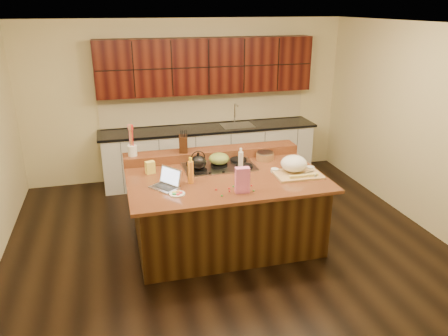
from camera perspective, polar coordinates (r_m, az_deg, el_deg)
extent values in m
cube|color=black|center=(5.80, 0.13, -9.50)|extent=(5.50, 5.00, 0.01)
cube|color=silver|center=(5.02, 0.15, 18.32)|extent=(5.50, 5.00, 0.01)
cube|color=beige|center=(7.63, -4.77, 8.78)|extent=(5.50, 0.01, 2.70)
cube|color=beige|center=(3.10, 12.36, -10.11)|extent=(5.50, 0.01, 2.70)
cube|color=beige|center=(6.51, 24.39, 4.93)|extent=(0.01, 5.00, 2.70)
cube|color=black|center=(5.59, 0.13, -5.55)|extent=(2.22, 1.42, 0.88)
cube|color=black|center=(5.40, 0.14, -1.17)|extent=(2.40, 1.60, 0.04)
cube|color=black|center=(6.01, -1.58, 1.93)|extent=(2.40, 0.30, 0.12)
cube|color=gray|center=(5.67, -0.65, 0.15)|extent=(0.92, 0.52, 0.02)
cylinder|color=black|center=(5.72, -3.88, 0.54)|extent=(0.22, 0.22, 0.03)
cylinder|color=black|center=(5.85, 1.89, 1.05)|extent=(0.22, 0.22, 0.03)
cylinder|color=black|center=(5.48, -3.36, -0.37)|extent=(0.22, 0.22, 0.03)
cylinder|color=black|center=(5.62, 2.65, 0.19)|extent=(0.22, 0.22, 0.03)
cylinder|color=black|center=(5.66, -0.65, 0.37)|extent=(0.22, 0.22, 0.03)
cube|color=silver|center=(7.61, -1.90, 1.77)|extent=(3.60, 0.62, 0.90)
cube|color=black|center=(7.47, -1.94, 5.19)|extent=(3.70, 0.66, 0.04)
cube|color=gray|center=(7.58, 1.76, 5.56)|extent=(0.55, 0.42, 0.01)
cylinder|color=gray|center=(7.71, 1.39, 7.22)|extent=(0.02, 0.02, 0.36)
cube|color=black|center=(7.41, -2.31, 13.19)|extent=(3.60, 0.34, 0.90)
cube|color=beige|center=(7.69, -2.49, 7.79)|extent=(3.60, 0.03, 0.50)
ellipsoid|color=black|center=(5.44, -3.38, 0.71)|extent=(0.26, 0.26, 0.18)
ellipsoid|color=olive|center=(5.63, -0.65, 1.23)|extent=(0.31, 0.31, 0.15)
cube|color=#B7B7BC|center=(5.07, -7.82, -2.56)|extent=(0.36, 0.38, 0.01)
cube|color=black|center=(5.07, -7.83, -2.46)|extent=(0.26, 0.29, 0.00)
cube|color=#B7B7BC|center=(5.10, -7.02, -1.06)|extent=(0.24, 0.29, 0.20)
cube|color=silver|center=(5.09, -7.06, -1.08)|extent=(0.21, 0.26, 0.17)
cylinder|color=orange|center=(5.14, -4.37, -0.58)|extent=(0.08, 0.08, 0.27)
cylinder|color=silver|center=(5.52, 2.19, 0.88)|extent=(0.07, 0.07, 0.25)
cube|color=tan|center=(5.47, 9.59, -0.82)|extent=(0.58, 0.43, 0.03)
ellipsoid|color=white|center=(5.49, 9.12, 0.57)|extent=(0.33, 0.33, 0.20)
cube|color=#EDD872|center=(5.31, 9.18, -1.15)|extent=(0.12, 0.03, 0.03)
cube|color=#EDD872|center=(5.36, 10.39, -1.02)|extent=(0.12, 0.03, 0.03)
cube|color=#EDD872|center=(5.41, 11.58, -0.89)|extent=(0.12, 0.03, 0.03)
cylinder|color=gray|center=(5.50, 10.87, -0.59)|extent=(0.22, 0.09, 0.01)
cylinder|color=white|center=(5.54, 6.64, -0.30)|extent=(0.12, 0.12, 0.04)
cylinder|color=white|center=(5.68, 11.22, -0.03)|extent=(0.11, 0.11, 0.04)
cylinder|color=white|center=(5.82, 10.15, 0.57)|extent=(0.12, 0.12, 0.04)
cylinder|color=#996B3F|center=(5.96, 5.38, 1.52)|extent=(0.31, 0.31, 0.09)
cone|color=silver|center=(5.40, 11.87, -1.03)|extent=(0.10, 0.10, 0.07)
cube|color=pink|center=(4.87, 2.41, -1.58)|extent=(0.16, 0.09, 0.29)
cylinder|color=white|center=(4.90, -6.14, -3.37)|extent=(0.23, 0.23, 0.01)
cube|color=#F0DF54|center=(5.52, -9.62, 0.08)|extent=(0.13, 0.10, 0.16)
cylinder|color=white|center=(5.84, -11.88, 2.24)|extent=(0.16, 0.16, 0.14)
cube|color=black|center=(5.89, -5.33, 3.18)|extent=(0.14, 0.20, 0.22)
ellipsoid|color=red|center=(5.00, 0.68, -2.67)|extent=(0.02, 0.02, 0.02)
ellipsoid|color=#198C26|center=(5.03, 1.72, -2.53)|extent=(0.02, 0.02, 0.02)
ellipsoid|color=red|center=(5.09, 3.62, -2.31)|extent=(0.02, 0.02, 0.02)
ellipsoid|color=#198C26|center=(4.93, 1.81, -3.05)|extent=(0.02, 0.02, 0.02)
ellipsoid|color=red|center=(4.97, -1.02, -2.84)|extent=(0.02, 0.02, 0.02)
ellipsoid|color=#198C26|center=(4.81, -0.29, -3.64)|extent=(0.02, 0.02, 0.02)
ellipsoid|color=red|center=(4.93, 0.73, -3.02)|extent=(0.02, 0.02, 0.02)
ellipsoid|color=#198C26|center=(4.95, 3.89, -2.99)|extent=(0.02, 0.02, 0.02)
ellipsoid|color=red|center=(4.93, 2.13, -3.03)|extent=(0.02, 0.02, 0.02)
ellipsoid|color=#198C26|center=(5.05, 1.23, -2.41)|extent=(0.02, 0.02, 0.02)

